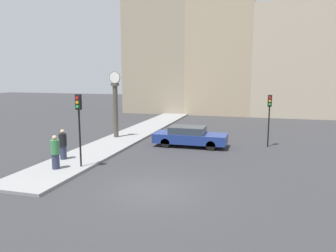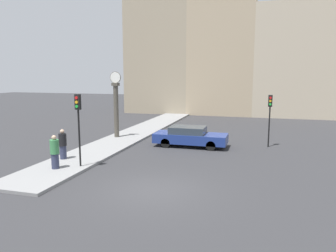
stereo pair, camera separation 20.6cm
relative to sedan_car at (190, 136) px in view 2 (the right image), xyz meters
The scene contains 9 objects.
ground_plane 8.61m from the sedan_car, 87.61° to the right, with size 120.00×120.00×0.00m, color #2D2D30.
sidewalk_corner 5.92m from the sedan_car, 151.12° to the left, with size 2.89×26.84×0.14m, color gray.
building_row 20.07m from the sedan_car, 91.94° to the left, with size 24.62×5.00×17.63m.
sedan_car is the anchor object (origin of this frame).
traffic_light_near 8.13m from the sedan_car, 122.17° to the right, with size 0.26×0.24×3.64m.
traffic_light_far 5.47m from the sedan_car, 14.80° to the left, with size 0.26×0.24×3.42m.
street_clock 6.14m from the sedan_car, 169.82° to the left, with size 0.84×0.45×4.79m.
pedestrian_green_hoodie 9.00m from the sedan_car, 124.91° to the right, with size 0.43×0.43×1.67m.
pedestrian_black_jacket 8.14m from the sedan_car, 136.13° to the right, with size 0.42×0.42×1.64m.
Camera 2 is at (4.25, -12.24, 4.75)m, focal length 35.00 mm.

